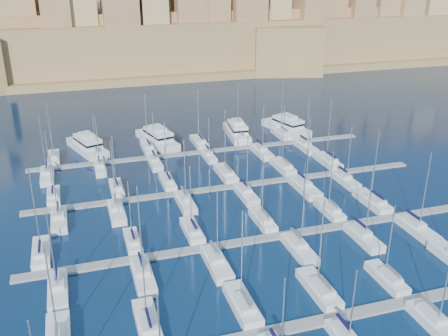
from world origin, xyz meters
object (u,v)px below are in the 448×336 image
object	(u,v)px
motor_yacht_d	(287,126)
sailboat_4	(387,278)
motor_yacht_a	(87,145)
motor_yacht_b	(158,138)
sailboat_2	(243,305)
motor_yacht_c	(237,131)

from	to	relation	value
motor_yacht_d	sailboat_4	bearing A→B (deg)	-102.38
sailboat_4	motor_yacht_a	xyz separation A→B (m)	(-38.59, 70.19, 1.00)
sailboat_4	motor_yacht_b	bearing A→B (deg)	106.45
sailboat_4	motor_yacht_d	xyz separation A→B (m)	(15.44, 70.33, 1.00)
motor_yacht_a	motor_yacht_d	world-z (taller)	same
sailboat_2	motor_yacht_c	world-z (taller)	sailboat_2
motor_yacht_a	motor_yacht_d	size ratio (longest dim) A/B	0.98
motor_yacht_c	motor_yacht_a	bearing A→B (deg)	179.58
sailboat_4	motor_yacht_c	size ratio (longest dim) A/B	0.80
motor_yacht_b	motor_yacht_d	distance (m)	36.31
motor_yacht_c	motor_yacht_d	size ratio (longest dim) A/B	0.93
sailboat_2	motor_yacht_b	size ratio (longest dim) A/B	0.84
sailboat_4	motor_yacht_b	size ratio (longest dim) A/B	0.72
motor_yacht_a	motor_yacht_b	bearing A→B (deg)	1.57
sailboat_4	motor_yacht_c	xyz separation A→B (m)	(0.64, 69.91, 1.00)
motor_yacht_d	motor_yacht_b	bearing A→B (deg)	179.45
sailboat_2	motor_yacht_a	distance (m)	71.53
sailboat_4	motor_yacht_d	distance (m)	72.02
motor_yacht_a	motor_yacht_d	bearing A→B (deg)	0.15
motor_yacht_a	motor_yacht_b	distance (m)	17.73
motor_yacht_a	motor_yacht_c	world-z (taller)	same
motor_yacht_a	motor_yacht_b	world-z (taller)	same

